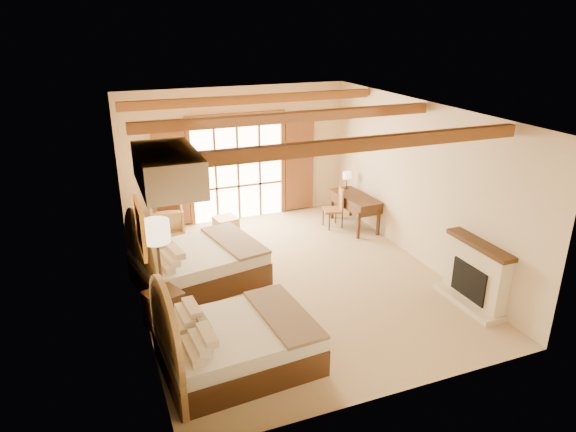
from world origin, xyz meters
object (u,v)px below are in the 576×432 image
bed_near (227,342)px  desk (355,210)px  bed_far (190,262)px  nightstand (164,309)px  armchair (167,221)px

bed_near → desk: bearing=39.8°
bed_far → desk: size_ratio=1.71×
bed_far → nightstand: 1.46m
bed_far → desk: bed_far is taller
nightstand → desk: desk is taller
bed_near → bed_far: size_ratio=0.88×
bed_near → armchair: size_ratio=2.96×
bed_near → desk: size_ratio=1.50×
armchair → desk: 4.36m
bed_near → armchair: (-0.03, 5.15, -0.08)m
armchair → desk: (4.21, -1.11, 0.07)m
bed_far → armchair: size_ratio=3.36×
bed_far → nightstand: bearing=-129.1°
desk → armchair: bearing=161.5°
armchair → desk: desk is taller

